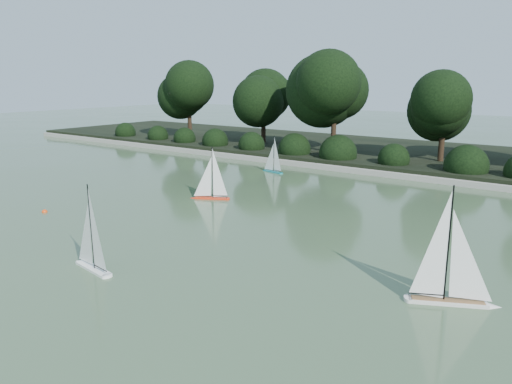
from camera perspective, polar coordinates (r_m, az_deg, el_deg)
ground at (r=9.51m, az=-6.29°, el=-6.74°), size 80.00×80.00×0.00m
pond_coping at (r=16.99m, az=14.70°, el=2.02°), size 40.00×0.35×0.18m
far_bank at (r=20.70m, az=18.88°, el=3.82°), size 40.00×8.00×0.30m
tree_line at (r=18.64m, az=21.59°, el=10.39°), size 26.31×3.93×4.39m
shrub_hedge at (r=17.76m, az=15.86°, el=3.59°), size 29.10×1.10×1.10m
sailboat_white_a at (r=9.00m, az=-18.45°, el=-6.81°), size 1.17×0.35×1.60m
sailboat_white_b at (r=7.81m, az=21.93°, el=-9.87°), size 1.30×0.76×1.86m
sailboat_orange at (r=13.44m, az=-5.48°, el=0.21°), size 1.04×0.66×1.51m
sailboat_teal at (r=17.24m, az=1.78°, el=3.00°), size 0.99×0.34×1.35m
race_buoy at (r=13.16m, az=-23.01°, el=-2.13°), size 0.14×0.14×0.14m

